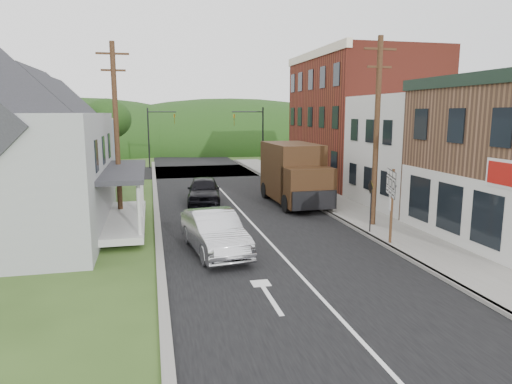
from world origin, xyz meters
TOP-DOWN VIEW (x-y plane):
  - ground at (0.00, 0.00)m, footprint 120.00×120.00m
  - road at (0.00, 10.00)m, footprint 9.00×90.00m
  - cross_road at (0.00, 27.00)m, footprint 60.00×9.00m
  - sidewalk_right at (5.90, 8.00)m, footprint 2.80×55.00m
  - curb_right at (4.55, 8.00)m, footprint 0.20×55.00m
  - curb_left at (-4.65, 8.00)m, footprint 0.30×55.00m
  - storefront_white at (11.30, 7.50)m, footprint 8.00×7.00m
  - storefront_red at (11.30, 17.00)m, footprint 8.00×12.00m
  - house_blue at (-11.00, 17.00)m, footprint 7.14×8.16m
  - house_cream at (-11.50, 26.00)m, footprint 7.14×8.16m
  - utility_pole_right at (5.60, 3.50)m, footprint 1.60×0.26m
  - utility_pole_left at (-6.50, 8.00)m, footprint 1.60×0.26m
  - traffic_signal_right at (4.30, 23.50)m, footprint 2.87×0.20m
  - traffic_signal_left at (-4.30, 30.50)m, footprint 2.87×0.20m
  - tree_left_d at (-9.00, 32.00)m, footprint 4.80×4.80m
  - forested_ridge at (0.00, 55.00)m, footprint 90.00×30.00m
  - silver_sedan at (-2.50, 1.12)m, footprint 2.40×5.21m
  - dark_sedan at (-1.76, 11.20)m, footprint 2.48×4.96m
  - delivery_van at (3.60, 9.77)m, footprint 2.82×6.62m
  - route_sign_cluster at (4.76, 0.39)m, footprint 0.63×1.70m
  - warning_sign at (4.78, 2.20)m, footprint 0.14×0.67m

SIDE VIEW (x-z plane):
  - ground at x=0.00m, z-range 0.00..0.00m
  - road at x=0.00m, z-range -0.01..0.01m
  - cross_road at x=0.00m, z-range -0.01..0.01m
  - forested_ridge at x=0.00m, z-range -8.00..8.00m
  - curb_left at x=-4.65m, z-range 0.00..0.12m
  - sidewalk_right at x=5.90m, z-range 0.00..0.15m
  - curb_right at x=4.55m, z-range 0.00..0.15m
  - dark_sedan at x=-1.76m, z-range 0.00..1.62m
  - silver_sedan at x=-2.50m, z-range 0.00..1.65m
  - warning_sign at x=4.78m, z-range 0.49..2.91m
  - delivery_van at x=3.60m, z-range 0.02..3.70m
  - route_sign_cluster at x=4.76m, z-range 0.61..3.71m
  - storefront_white at x=11.30m, z-range 0.00..6.50m
  - house_blue at x=-11.00m, z-range 0.05..7.33m
  - house_cream at x=-11.50m, z-range 0.05..7.33m
  - traffic_signal_right at x=4.30m, z-range 0.76..6.76m
  - traffic_signal_left at x=-4.30m, z-range 0.76..6.76m
  - utility_pole_right at x=5.60m, z-range 0.16..9.16m
  - utility_pole_left at x=-6.50m, z-range 0.16..9.16m
  - tree_left_d at x=-9.00m, z-range 1.41..8.35m
  - storefront_red at x=11.30m, z-range 0.00..10.00m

